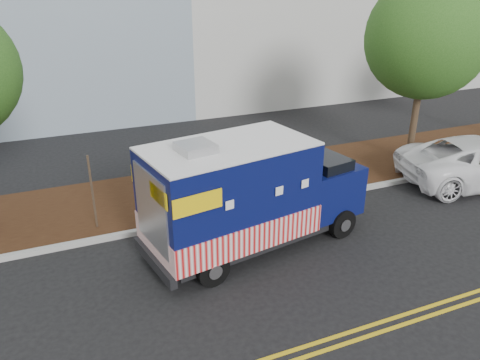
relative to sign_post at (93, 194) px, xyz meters
name	(u,v)px	position (x,y,z in m)	size (l,w,h in m)	color
ground	(256,235)	(4.24, -2.04, -1.20)	(120.00, 120.00, 0.00)	black
curb	(238,212)	(4.24, -0.64, -1.12)	(120.00, 0.18, 0.15)	#9E9E99
mulch_strip	(215,187)	(4.24, 1.46, -1.12)	(120.00, 4.00, 0.15)	black
centerline_near	(344,334)	(4.24, -6.49, -1.19)	(120.00, 0.10, 0.01)	gold
centerline_far	(350,342)	(4.24, -6.74, -1.19)	(120.00, 0.10, 0.01)	gold
tree_c	(427,37)	(12.25, 0.81, 3.69)	(4.46, 4.46, 7.13)	#38281C
sign_post	(93,194)	(0.00, 0.00, 0.00)	(0.06, 0.06, 2.40)	#473828
food_truck	(247,198)	(3.74, -2.45, 0.30)	(6.57, 3.34, 3.31)	black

